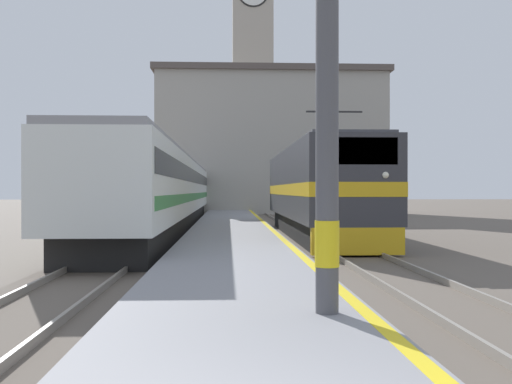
# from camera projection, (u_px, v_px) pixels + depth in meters

# --- Properties ---
(ground_plane) EXTENTS (200.00, 200.00, 0.00)m
(ground_plane) POSITION_uv_depth(u_px,v_px,m) (231.00, 226.00, 33.22)
(ground_plane) COLOR #60564C
(platform) EXTENTS (3.52, 140.00, 0.40)m
(platform) POSITION_uv_depth(u_px,v_px,m) (232.00, 228.00, 28.23)
(platform) COLOR gray
(platform) RESTS_ON ground
(rail_track_near) EXTENTS (2.83, 140.00, 0.16)m
(rail_track_near) POSITION_uv_depth(u_px,v_px,m) (308.00, 232.00, 28.40)
(rail_track_near) COLOR #60564C
(rail_track_near) RESTS_ON ground
(rail_track_far) EXTENTS (2.84, 140.00, 0.16)m
(rail_track_far) POSITION_uv_depth(u_px,v_px,m) (160.00, 232.00, 28.07)
(rail_track_far) COLOR #60564C
(rail_track_far) RESTS_ON ground
(locomotive_train) EXTENTS (2.92, 16.19, 4.84)m
(locomotive_train) POSITION_uv_depth(u_px,v_px,m) (317.00, 191.00, 25.45)
(locomotive_train) COLOR black
(locomotive_train) RESTS_ON ground
(passenger_train) EXTENTS (2.92, 45.13, 3.67)m
(passenger_train) POSITION_uv_depth(u_px,v_px,m) (175.00, 190.00, 35.95)
(passenger_train) COLOR black
(passenger_train) RESTS_ON ground
(clock_tower) EXTENTS (5.04, 5.04, 28.12)m
(clock_tower) POSITION_uv_depth(u_px,v_px,m) (252.00, 64.00, 61.05)
(clock_tower) COLOR #ADA393
(clock_tower) RESTS_ON ground
(station_building) EXTENTS (19.91, 6.78, 12.36)m
(station_building) POSITION_uv_depth(u_px,v_px,m) (270.00, 142.00, 51.92)
(station_building) COLOR #A8A399
(station_building) RESTS_ON ground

